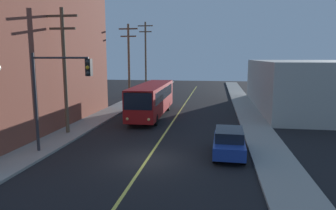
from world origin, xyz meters
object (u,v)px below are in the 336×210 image
Objects in this scene: utility_pole_near at (64,65)px; traffic_signal_left_corner at (58,84)px; city_bus at (152,98)px; utility_pole_mid at (129,60)px; utility_pole_far at (146,55)px; parked_car_blue at (229,142)px.

traffic_signal_left_corner is (1.94, -4.63, -0.98)m from utility_pole_near.
city_bus is 13.37m from traffic_signal_left_corner.
utility_pole_far reaches higher than utility_pole_mid.
utility_pole_near is 0.95× the size of utility_pole_mid.
utility_pole_far is at bearing 89.95° from utility_pole_near.
parked_car_blue is 13.26m from utility_pole_near.
traffic_signal_left_corner reaches higher than parked_car_blue.
utility_pole_near reaches higher than traffic_signal_left_corner.
utility_pole_far is at bearing 104.77° from city_bus.
city_bus is 1.25× the size of utility_pole_mid.
utility_pole_mid is at bearing -88.34° from utility_pole_far.
city_bus is at bearing 121.85° from parked_car_blue.
parked_car_blue is at bearing -58.82° from utility_pole_mid.
city_bus is at bearing 76.84° from traffic_signal_left_corner.
traffic_signal_left_corner is (-10.11, -1.33, 3.46)m from parked_car_blue.
utility_pole_far reaches higher than city_bus.
city_bus reaches higher than parked_car_blue.
city_bus is 10.15m from utility_pole_near.
city_bus is 19.74m from utility_pole_far.
utility_pole_far is (-0.31, 10.70, 0.72)m from utility_pole_mid.
utility_pole_near is 5.11m from traffic_signal_left_corner.
utility_pole_mid is at bearing 94.43° from traffic_signal_left_corner.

